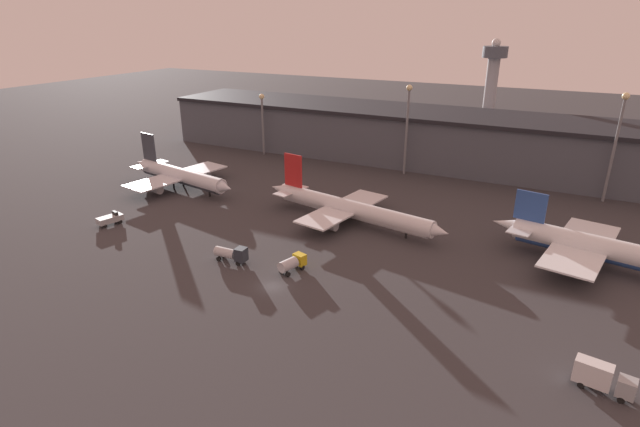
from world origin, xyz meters
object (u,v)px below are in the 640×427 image
at_px(service_vehicle_2, 602,377).
at_px(airplane_0, 180,176).
at_px(service_vehicle_3, 110,219).
at_px(airplane_1, 349,209).
at_px(airplane_2, 587,246).
at_px(service_vehicle_1, 292,263).
at_px(control_tower, 491,82).
at_px(service_vehicle_0, 232,254).

bearing_deg(service_vehicle_2, airplane_0, 168.94).
height_order(service_vehicle_2, service_vehicle_3, service_vehicle_2).
distance_m(airplane_0, airplane_1, 52.33).
height_order(airplane_0, airplane_2, airplane_0).
bearing_deg(service_vehicle_1, control_tower, 10.53).
xyz_separation_m(service_vehicle_0, control_tower, (25.90, 129.47, 20.31)).
relative_size(service_vehicle_0, control_tower, 0.19).
xyz_separation_m(service_vehicle_1, service_vehicle_2, (51.59, -10.22, 0.45)).
bearing_deg(airplane_2, service_vehicle_0, -143.45).
bearing_deg(airplane_1, service_vehicle_2, -25.35).
height_order(airplane_1, airplane_2, airplane_1).
distance_m(airplane_2, service_vehicle_3, 102.30).
distance_m(service_vehicle_2, control_tower, 144.33).
height_order(service_vehicle_0, service_vehicle_2, service_vehicle_2).
bearing_deg(airplane_1, service_vehicle_1, -79.21).
bearing_deg(service_vehicle_1, service_vehicle_3, 105.65).
relative_size(service_vehicle_1, service_vehicle_2, 0.82).
bearing_deg(control_tower, airplane_1, -97.68).
bearing_deg(airplane_2, service_vehicle_2, -76.34).
xyz_separation_m(airplane_1, service_vehicle_1, (0.19, -27.04, -1.73)).
height_order(airplane_1, service_vehicle_2, airplane_1).
bearing_deg(service_vehicle_1, airplane_2, -43.52).
distance_m(airplane_2, service_vehicle_1, 57.04).
bearing_deg(airplane_2, airplane_1, -167.97).
xyz_separation_m(airplane_1, service_vehicle_2, (51.79, -37.26, -1.28)).
height_order(service_vehicle_2, control_tower, control_tower).
distance_m(airplane_1, control_tower, 103.08).
relative_size(airplane_2, service_vehicle_0, 5.30).
bearing_deg(control_tower, service_vehicle_1, -95.98).
xyz_separation_m(airplane_0, service_vehicle_3, (3.45, -27.91, -2.30)).
distance_m(airplane_1, service_vehicle_3, 55.53).
relative_size(service_vehicle_0, service_vehicle_2, 0.94).
xyz_separation_m(service_vehicle_1, control_tower, (13.36, 127.51, 20.38)).
xyz_separation_m(service_vehicle_0, service_vehicle_2, (64.14, -8.26, 0.38)).
distance_m(airplane_0, service_vehicle_2, 111.12).
bearing_deg(airplane_2, service_vehicle_1, -139.65).
xyz_separation_m(service_vehicle_2, control_tower, (-38.24, 137.74, 19.93)).
relative_size(service_vehicle_2, service_vehicle_3, 1.21).
height_order(airplane_0, service_vehicle_1, airplane_0).
relative_size(airplane_2, service_vehicle_2, 4.98).
xyz_separation_m(service_vehicle_2, service_vehicle_3, (-100.65, 10.96, -0.78)).
relative_size(service_vehicle_0, service_vehicle_3, 1.14).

